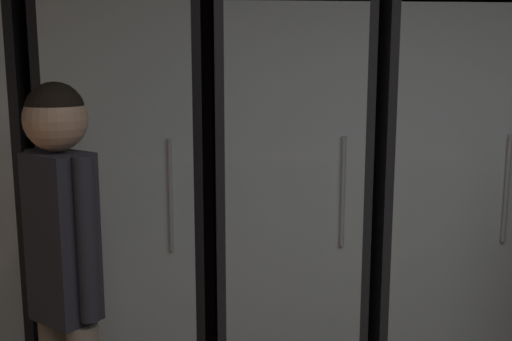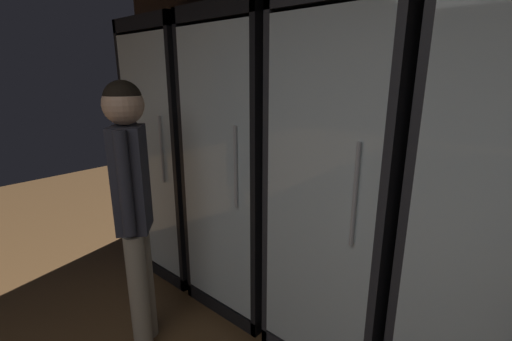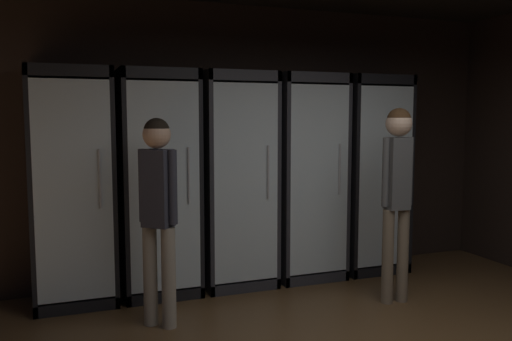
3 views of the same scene
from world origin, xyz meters
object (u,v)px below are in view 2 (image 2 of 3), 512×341
Objects in this scene: cooler_far_left at (183,154)px; cooler_center at (346,193)px; shopper_far at (132,196)px; cooler_left at (248,170)px; cooler_right at (505,231)px.

cooler_far_left is 1.52m from cooler_center.
cooler_center is 1.26× the size of shopper_far.
cooler_far_left and cooler_left have the same top height.
cooler_far_left is 1.00× the size of cooler_right.
shopper_far is at bearing -53.46° from cooler_far_left.
cooler_right is (1.52, -0.00, 0.00)m from cooler_left.
cooler_far_left is at bearing -179.94° from cooler_center.
cooler_center and cooler_right have the same top height.
cooler_right is at bearing -0.05° from cooler_left.
cooler_right is at bearing -0.01° from cooler_far_left.
shopper_far is (-0.91, -0.83, -0.01)m from cooler_center.
cooler_far_left is 1.26× the size of shopper_far.
cooler_left is 0.76m from cooler_center.
cooler_far_left is 1.00× the size of cooler_left.
cooler_center is at bearing 42.26° from shopper_far.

